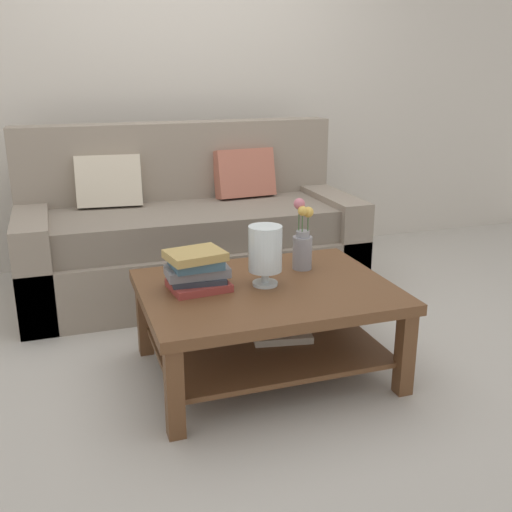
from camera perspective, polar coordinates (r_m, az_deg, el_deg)
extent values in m
plane|color=#B7B2A8|center=(3.27, -0.80, -7.91)|extent=(10.00, 10.00, 0.00)
cube|color=beige|center=(4.55, -7.60, 16.77)|extent=(6.40, 0.12, 2.70)
cube|color=gray|center=(3.90, -6.04, -0.85)|extent=(2.11, 0.90, 0.36)
cube|color=gray|center=(3.79, -6.08, 3.03)|extent=(1.87, 0.74, 0.20)
cube|color=gray|center=(4.10, -7.39, 7.68)|extent=(2.11, 0.20, 0.70)
cube|color=gray|center=(3.78, -20.32, -0.56)|extent=(0.20, 0.90, 0.60)
cube|color=gray|center=(4.16, 6.81, 2.06)|extent=(0.20, 0.90, 0.60)
cube|color=beige|center=(3.89, -13.87, 6.94)|extent=(0.42, 0.22, 0.34)
cube|color=#B26651|center=(4.07, -1.12, 7.89)|extent=(0.41, 0.22, 0.34)
cube|color=brown|center=(2.78, 1.00, -3.35)|extent=(1.15, 0.88, 0.05)
cube|color=brown|center=(2.42, -7.80, -12.79)|extent=(0.07, 0.07, 0.39)
cube|color=brown|center=(2.77, 14.03, -9.00)|extent=(0.07, 0.07, 0.39)
cube|color=brown|center=(3.09, -10.60, -5.81)|extent=(0.07, 0.07, 0.39)
cube|color=brown|center=(3.38, 7.09, -3.59)|extent=(0.07, 0.07, 0.39)
cube|color=brown|center=(2.89, 0.97, -8.49)|extent=(1.03, 0.76, 0.02)
cube|color=beige|center=(2.93, 2.40, -7.44)|extent=(0.31, 0.25, 0.03)
cube|color=#993833|center=(2.74, -5.48, -2.79)|extent=(0.28, 0.24, 0.03)
cube|color=#2D333D|center=(2.74, -5.61, -2.10)|extent=(0.26, 0.21, 0.03)
cube|color=slate|center=(2.73, -5.63, -1.46)|extent=(0.28, 0.16, 0.04)
cube|color=#3D6075|center=(2.71, -5.77, -0.63)|extent=(0.23, 0.21, 0.04)
cube|color=tan|center=(2.69, -5.83, 0.07)|extent=(0.28, 0.24, 0.04)
cylinder|color=silver|center=(2.78, 0.87, -2.63)|extent=(0.12, 0.12, 0.02)
cylinder|color=silver|center=(2.76, 0.87, -1.94)|extent=(0.04, 0.04, 0.06)
cylinder|color=silver|center=(2.72, 0.89, 0.71)|extent=(0.16, 0.16, 0.21)
sphere|color=tan|center=(2.73, 0.42, -0.40)|extent=(0.05, 0.05, 0.05)
sphere|color=beige|center=(2.76, 1.26, -0.26)|extent=(0.04, 0.04, 0.04)
cylinder|color=gray|center=(2.98, 4.44, 0.31)|extent=(0.10, 0.10, 0.17)
cylinder|color=gray|center=(2.96, 4.49, 2.12)|extent=(0.07, 0.07, 0.03)
cylinder|color=#426638|center=(2.95, 4.99, 3.16)|extent=(0.01, 0.01, 0.08)
sphere|color=gold|center=(2.94, 5.01, 4.20)|extent=(0.05, 0.05, 0.05)
cylinder|color=#426638|center=(2.95, 4.13, 3.57)|extent=(0.01, 0.01, 0.12)
sphere|color=#C66B7A|center=(2.93, 4.16, 4.99)|extent=(0.06, 0.06, 0.06)
cylinder|color=#426638|center=(2.93, 4.45, 3.18)|extent=(0.01, 0.01, 0.09)
sphere|color=gold|center=(2.91, 4.48, 4.31)|extent=(0.05, 0.05, 0.05)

